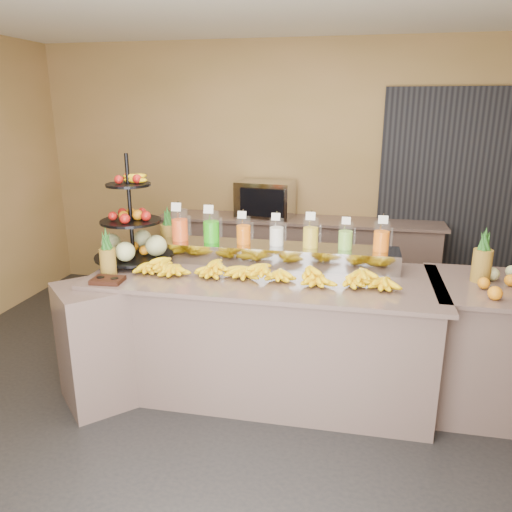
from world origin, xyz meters
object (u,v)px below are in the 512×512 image
(banana_heap, at_px, (262,269))
(fruit_stand, at_px, (137,235))
(right_fruit_pile, at_px, (508,279))
(pitcher_tray, at_px, (276,254))
(condiment_caddy, at_px, (108,280))
(oven_warmer, at_px, (266,199))

(banana_heap, distance_m, fruit_stand, 1.06)
(banana_heap, distance_m, right_fruit_pile, 1.65)
(banana_heap, relative_size, right_fruit_pile, 4.51)
(pitcher_tray, relative_size, fruit_stand, 2.20)
(condiment_caddy, distance_m, oven_warmer, 2.43)
(pitcher_tray, xyz_separation_m, right_fruit_pile, (1.60, -0.26, -0.00))
(banana_heap, bearing_deg, pitcher_tray, 83.19)
(banana_heap, xyz_separation_m, condiment_caddy, (-1.04, -0.29, -0.05))
(banana_heap, height_order, right_fruit_pile, right_fruit_pile)
(banana_heap, xyz_separation_m, oven_warmer, (-0.35, 2.04, 0.13))
(banana_heap, bearing_deg, fruit_stand, 169.25)
(fruit_stand, distance_m, right_fruit_pile, 2.68)
(pitcher_tray, relative_size, oven_warmer, 3.10)
(condiment_caddy, bearing_deg, fruit_stand, 89.14)
(pitcher_tray, distance_m, condiment_caddy, 1.27)
(fruit_stand, relative_size, condiment_caddy, 4.01)
(banana_heap, height_order, condiment_caddy, banana_heap)
(condiment_caddy, bearing_deg, oven_warmer, 73.63)
(right_fruit_pile, distance_m, oven_warmer, 2.78)
(oven_warmer, bearing_deg, pitcher_tray, -70.66)
(pitcher_tray, bearing_deg, right_fruit_pile, -9.17)
(pitcher_tray, height_order, condiment_caddy, pitcher_tray)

